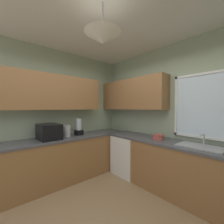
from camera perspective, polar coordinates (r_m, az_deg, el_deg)
name	(u,v)px	position (r m, az deg, el deg)	size (l,w,h in m)	color
room_shell	(113,88)	(2.32, 0.22, 9.39)	(3.68, 3.53, 2.80)	#9EAD8E
counter_run_left	(58,160)	(3.22, -20.49, -17.32)	(0.65, 3.14, 0.89)	olive
counter_run_back	(173,167)	(2.92, 23.08, -19.42)	(2.77, 0.65, 0.89)	olive
dishwasher	(129,155)	(3.44, 6.70, -16.38)	(0.60, 0.60, 0.85)	white
microwave	(49,132)	(3.03, -23.60, -7.08)	(0.48, 0.36, 0.29)	black
kettle	(67,131)	(3.13, -17.33, -7.27)	(0.14, 0.14, 0.23)	#B7B7BC
sink_assembly	(200,146)	(2.64, 31.52, -11.44)	(0.62, 0.40, 0.19)	#9EA0A5
bowl	(158,137)	(2.92, 17.76, -9.33)	(0.20, 0.20, 0.09)	#B74C42
blender_appliance	(79,128)	(3.27, -12.95, -6.04)	(0.15, 0.15, 0.36)	black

